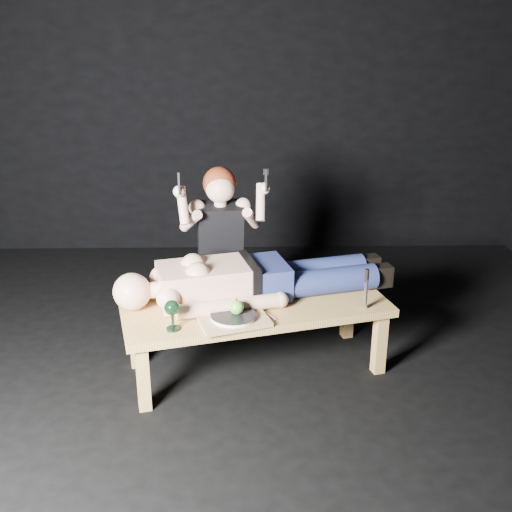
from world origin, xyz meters
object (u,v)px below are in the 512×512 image
(serving_tray, at_px, (233,320))
(goblet, at_px, (172,315))
(carving_knife, at_px, (366,289))
(kneeling_woman, at_px, (220,246))
(table, at_px, (256,337))
(lying_man, at_px, (259,274))

(serving_tray, bearing_deg, goblet, -164.59)
(serving_tray, xyz_separation_m, carving_knife, (0.79, 0.16, 0.12))
(kneeling_woman, relative_size, carving_knife, 4.80)
(table, height_order, lying_man, lying_man)
(table, distance_m, lying_man, 0.40)
(serving_tray, bearing_deg, carving_knife, 11.21)
(carving_knife, bearing_deg, table, 159.61)
(kneeling_woman, xyz_separation_m, serving_tray, (0.10, -0.81, -0.15))
(table, distance_m, goblet, 0.65)
(lying_man, xyz_separation_m, serving_tray, (-0.15, -0.37, -0.13))
(kneeling_woman, distance_m, carving_knife, 1.11)
(table, bearing_deg, goblet, -161.05)
(table, height_order, serving_tray, serving_tray)
(serving_tray, bearing_deg, kneeling_woman, 97.31)
(goblet, bearing_deg, serving_tray, 15.41)
(lying_man, height_order, serving_tray, lying_man)
(lying_man, bearing_deg, kneeling_woman, 105.38)
(lying_man, xyz_separation_m, carving_knife, (0.64, -0.21, -0.02))
(carving_knife, bearing_deg, goblet, 177.79)
(kneeling_woman, bearing_deg, goblet, -111.85)
(serving_tray, distance_m, carving_knife, 0.81)
(serving_tray, relative_size, carving_knife, 1.53)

